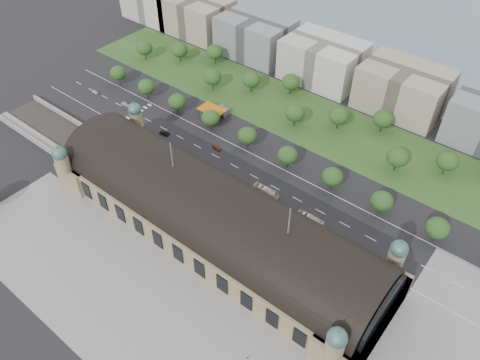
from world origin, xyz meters
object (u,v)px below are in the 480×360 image
Objects in this scene: traffic_car_6 at (376,260)px; parked_car_0 at (167,152)px; traffic_car_2 at (164,133)px; parked_car_5 at (211,179)px; pedestrian_0 at (247,359)px; parked_car_2 at (150,149)px; bus_east at (310,219)px; bus_mid at (266,191)px; traffic_car_3 at (217,148)px; bus_west at (260,196)px; petrol_station at (218,110)px; parked_car_4 at (188,171)px; parked_car_6 at (204,178)px; parked_car_1 at (151,149)px; traffic_car_4 at (265,201)px; parked_car_3 at (163,157)px; traffic_car_1 at (125,104)px; traffic_car_0 at (95,92)px.

parked_car_0 is (-111.09, -3.95, 0.11)m from traffic_car_6.
traffic_car_2 is 43.26m from parked_car_5.
parked_car_0 is 2.70× the size of pedestrian_0.
bus_east is (87.85, 8.99, 0.99)m from parked_car_2.
bus_mid is 7.11× the size of pedestrian_0.
parked_car_2 is at bearing 100.42° from bus_mid.
bus_west reaches higher than traffic_car_3.
bus_mid is at bearing -85.97° from traffic_car_6.
bus_west reaches higher than traffic_car_6.
petrol_station reaches higher than bus_east.
parked_car_2 reaches higher than parked_car_4.
traffic_car_3 is 24.65m from parked_car_0.
traffic_car_3 is 22.45m from parked_car_6.
bus_east is (91.78, -4.71, 0.96)m from traffic_car_2.
parked_car_1 is at bearing -98.12° from petrol_station.
traffic_car_6 is 119.29m from parked_car_1.
bus_mid reaches higher than pedestrian_0.
parked_car_1 is 0.80m from parked_car_2.
parked_car_1 is 37.82m from parked_car_5.
traffic_car_4 is (59.61, -37.42, -2.20)m from petrol_station.
parked_car_3 is at bearing 99.31° from bus_west.
parked_car_4 is at bearing -174.20° from traffic_car_3.
parked_car_5 is 0.40× the size of bus_east.
petrol_station is at bearing -122.28° from traffic_car_4.
parked_car_4 reaches higher than parked_car_5.
traffic_car_4 is (40.42, -14.59, 0.04)m from traffic_car_3.
traffic_car_1 is at bearing -138.83° from parked_car_3.
parked_car_4 is at bearing 139.09° from pedestrian_0.
traffic_car_2 is 0.46× the size of bus_east.
bus_east is (79.74, 4.99, 0.97)m from parked_car_0.
traffic_car_1 is at bearing -147.01° from parked_car_2.
bus_east is at bearing 95.37° from traffic_car_4.
parked_car_1 is at bearing 78.35° from traffic_car_0.
parked_car_3 is (13.28, -13.70, -0.09)m from traffic_car_2.
traffic_car_3 is at bearing 108.41° from parked_car_1.
bus_east reaches higher than parked_car_2.
petrol_station reaches higher than parked_car_1.
bus_east is (62.07, 8.99, 1.02)m from parked_car_4.
traffic_car_0 is 0.99× the size of parked_car_0.
parked_car_0 reaches higher than traffic_car_3.
pedestrian_0 reaches higher than parked_car_4.
bus_west is at bearing 64.07° from parked_car_5.
parked_car_2 reaches higher than traffic_car_4.
bus_west is at bearing 179.91° from bus_mid.
parked_car_6 is at bearing 70.93° from parked_car_4.
bus_west is at bearing 80.12° from traffic_car_2.
traffic_car_6 is (159.25, -10.75, -0.12)m from traffic_car_1.
parked_car_2 reaches higher than traffic_car_3.
traffic_car_3 reaches higher than parked_car_1.
traffic_car_1 is at bearing -86.71° from traffic_car_6.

